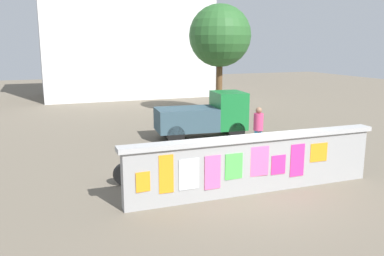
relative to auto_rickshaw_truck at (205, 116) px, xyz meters
The scene contains 8 objects.
ground 2.34m from the auto_rickshaw_truck, 123.56° to the left, with size 60.00×60.00×0.00m, color #6B6051.
poster_wall 6.31m from the auto_rickshaw_truck, 100.98° to the right, with size 7.07×0.42×1.51m.
auto_rickshaw_truck is the anchor object (origin of this frame).
motorcycle 5.71m from the auto_rickshaw_truck, 129.79° to the right, with size 1.90×0.56×0.87m.
bicycle_near 4.45m from the auto_rickshaw_truck, 100.39° to the right, with size 1.66×0.60×0.95m.
person_walking 2.92m from the auto_rickshaw_truck, 73.23° to the right, with size 0.40×0.40×1.62m.
tree_roadside 6.42m from the auto_rickshaw_truck, 59.82° to the left, with size 3.25×3.25×5.81m.
building_background 15.37m from the auto_rickshaw_truck, 90.49° to the left, with size 12.04×6.35×9.08m.
Camera 1 is at (-5.04, -8.73, 3.78)m, focal length 37.83 mm.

